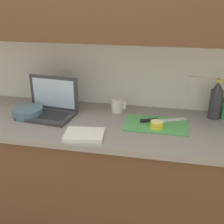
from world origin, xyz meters
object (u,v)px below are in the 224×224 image
(knife, at_px, (155,120))
(bottle_green_soda, at_px, (216,101))
(cutting_board, at_px, (156,124))
(measuring_cup, at_px, (117,106))
(laptop, at_px, (50,106))
(bowl_white, at_px, (28,112))
(lemon_half_cut, at_px, (157,125))

(knife, height_order, bottle_green_soda, bottle_green_soda)
(cutting_board, bearing_deg, measuring_cup, 148.97)
(knife, distance_m, bottle_green_soda, 0.41)
(laptop, relative_size, measuring_cup, 3.65)
(knife, xyz_separation_m, measuring_cup, (-0.27, 0.13, 0.03))
(cutting_board, relative_size, bowl_white, 1.95)
(cutting_board, distance_m, bottle_green_soda, 0.43)
(knife, bearing_deg, lemon_half_cut, -103.34)
(cutting_board, distance_m, knife, 0.04)
(cutting_board, relative_size, lemon_half_cut, 4.92)
(knife, xyz_separation_m, bottle_green_soda, (0.37, 0.15, 0.10))
(measuring_cup, bearing_deg, laptop, -161.84)
(laptop, distance_m, bottle_green_soda, 1.08)
(laptop, distance_m, lemon_half_cut, 0.72)
(cutting_board, xyz_separation_m, lemon_half_cut, (0.01, -0.05, 0.02))
(lemon_half_cut, relative_size, measuring_cup, 0.78)
(laptop, height_order, measuring_cup, laptop)
(bottle_green_soda, xyz_separation_m, measuring_cup, (-0.64, -0.02, -0.08))
(laptop, xyz_separation_m, measuring_cup, (0.43, 0.14, -0.01))
(cutting_board, bearing_deg, knife, 97.99)
(bottle_green_soda, bearing_deg, laptop, -171.31)
(cutting_board, height_order, lemon_half_cut, lemon_half_cut)
(cutting_board, relative_size, knife, 1.33)
(cutting_board, bearing_deg, laptop, 178.09)
(bowl_white, bearing_deg, bottle_green_soda, 10.28)
(laptop, height_order, knife, laptop)
(knife, distance_m, lemon_half_cut, 0.09)
(laptop, relative_size, knife, 1.26)
(knife, bearing_deg, bottle_green_soda, -0.07)
(knife, bearing_deg, measuring_cup, 132.63)
(knife, relative_size, measuring_cup, 2.89)
(bowl_white, bearing_deg, knife, 4.73)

